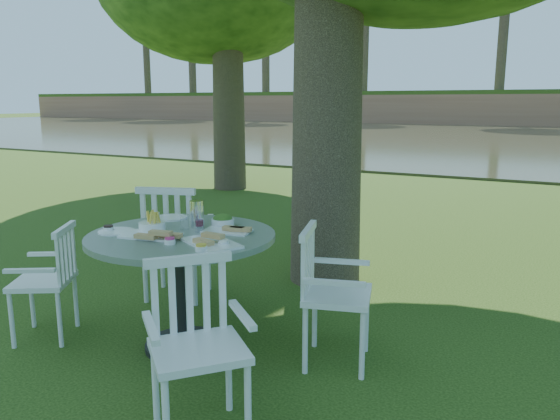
{
  "coord_description": "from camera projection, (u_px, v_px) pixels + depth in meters",
  "views": [
    {
      "loc": [
        2.06,
        -3.58,
        1.71
      ],
      "look_at": [
        0.0,
        0.2,
        0.85
      ],
      "focal_mm": 35.0,
      "sensor_mm": 36.0,
      "label": 1
    }
  ],
  "objects": [
    {
      "name": "table",
      "position": [
        182.0,
        259.0,
        3.73
      ],
      "size": [
        1.28,
        1.28,
        0.83
      ],
      "color": "black",
      "rests_on": "ground"
    },
    {
      "name": "chair_se",
      "position": [
        195.0,
        332.0,
        2.82
      ],
      "size": [
        0.63,
        0.63,
        0.91
      ],
      "rotation": [
        0.0,
        0.0,
        0.86
      ],
      "color": "white",
      "rests_on": "ground"
    },
    {
      "name": "chair_sw",
      "position": [
        54.0,
        273.0,
        3.94
      ],
      "size": [
        0.55,
        0.56,
        0.83
      ],
      "rotation": [
        0.0,
        0.0,
        -1.02
      ],
      "color": "white",
      "rests_on": "ground"
    },
    {
      "name": "chair_nw",
      "position": [
        172.0,
        234.0,
        4.67
      ],
      "size": [
        0.64,
        0.62,
        1.01
      ],
      "rotation": [
        0.0,
        0.0,
        -2.8
      ],
      "color": "white",
      "rests_on": "ground"
    },
    {
      "name": "chair_ne",
      "position": [
        324.0,
        284.0,
        3.56
      ],
      "size": [
        0.54,
        0.56,
        0.91
      ],
      "rotation": [
        0.0,
        0.0,
        -4.43
      ],
      "color": "white",
      "rests_on": "ground"
    },
    {
      "name": "tableware",
      "position": [
        182.0,
        227.0,
        3.75
      ],
      "size": [
        1.12,
        0.81,
        0.19
      ],
      "color": "white",
      "rests_on": "table"
    },
    {
      "name": "ground",
      "position": [
        268.0,
        318.0,
        4.38
      ],
      "size": [
        140.0,
        140.0,
        0.0
      ],
      "primitive_type": "plane",
      "color": "#1B360B",
      "rests_on": "ground"
    },
    {
      "name": "river",
      "position": [
        526.0,
        141.0,
        24.19
      ],
      "size": [
        100.0,
        28.0,
        0.12
      ],
      "primitive_type": "cube",
      "color": "#32341E",
      "rests_on": "ground"
    }
  ]
}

